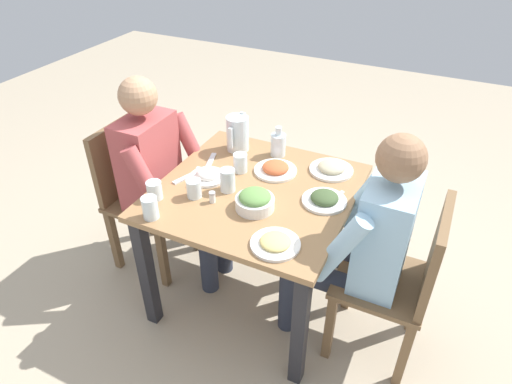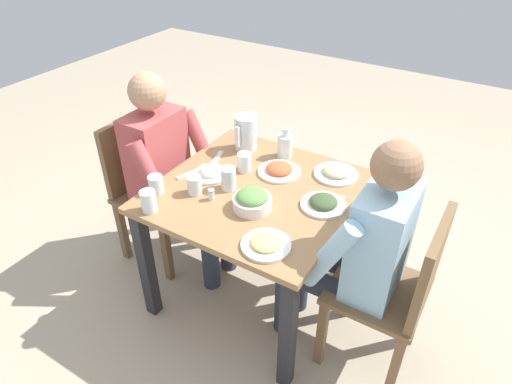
{
  "view_description": "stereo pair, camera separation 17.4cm",
  "coord_description": "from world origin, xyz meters",
  "px_view_note": "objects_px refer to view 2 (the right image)",
  "views": [
    {
      "loc": [
        1.58,
        0.76,
        1.91
      ],
      "look_at": [
        0.03,
        0.02,
        0.71
      ],
      "focal_mm": 31.41,
      "sensor_mm": 36.0,
      "label": 1
    },
    {
      "loc": [
        1.5,
        0.91,
        1.91
      ],
      "look_at": [
        0.03,
        0.02,
        0.71
      ],
      "focal_mm": 31.41,
      "sensor_mm": 36.0,
      "label": 2
    }
  ],
  "objects_px": {
    "chair_far": "(398,289)",
    "oil_carafe": "(285,147)",
    "diner_near": "(171,171)",
    "chair_near": "(147,182)",
    "water_glass_center": "(148,201)",
    "salad_bowl": "(252,200)",
    "plate_beans": "(336,172)",
    "water_glass_near_left": "(156,184)",
    "salt_shaker": "(211,194)",
    "water_pitcher": "(246,133)",
    "water_glass_far_right": "(228,179)",
    "diner_far": "(357,246)",
    "dining_table": "(256,208)",
    "water_glass_far_left": "(194,185)",
    "plate_dolmas": "(323,203)",
    "plate_fries": "(266,244)",
    "plate_rice_curry": "(279,170)",
    "water_glass_by_pitcher": "(244,162)",
    "plate_yoghurt": "(211,172)"
  },
  "relations": [
    {
      "from": "dining_table",
      "to": "plate_beans",
      "type": "height_order",
      "value": "plate_beans"
    },
    {
      "from": "water_pitcher",
      "to": "oil_carafe",
      "type": "relative_size",
      "value": 1.16
    },
    {
      "from": "water_pitcher",
      "to": "water_glass_by_pitcher",
      "type": "bearing_deg",
      "value": 30.81
    },
    {
      "from": "chair_far",
      "to": "water_glass_far_right",
      "type": "xyz_separation_m",
      "value": [
        0.01,
        -0.85,
        0.28
      ]
    },
    {
      "from": "water_pitcher",
      "to": "plate_yoghurt",
      "type": "distance_m",
      "value": 0.33
    },
    {
      "from": "chair_far",
      "to": "water_glass_far_right",
      "type": "bearing_deg",
      "value": -89.16
    },
    {
      "from": "chair_far",
      "to": "plate_beans",
      "type": "relative_size",
      "value": 3.92
    },
    {
      "from": "salad_bowl",
      "to": "plate_fries",
      "type": "height_order",
      "value": "salad_bowl"
    },
    {
      "from": "water_glass_far_left",
      "to": "water_glass_by_pitcher",
      "type": "height_order",
      "value": "water_glass_by_pitcher"
    },
    {
      "from": "water_glass_far_left",
      "to": "dining_table",
      "type": "bearing_deg",
      "value": 127.68
    },
    {
      "from": "diner_near",
      "to": "plate_yoghurt",
      "type": "relative_size",
      "value": 6.36
    },
    {
      "from": "diner_near",
      "to": "water_pitcher",
      "type": "distance_m",
      "value": 0.45
    },
    {
      "from": "plate_fries",
      "to": "water_glass_by_pitcher",
      "type": "relative_size",
      "value": 2.15
    },
    {
      "from": "diner_far",
      "to": "salad_bowl",
      "type": "xyz_separation_m",
      "value": [
        0.09,
        -0.47,
        0.12
      ]
    },
    {
      "from": "diner_near",
      "to": "plate_fries",
      "type": "xyz_separation_m",
      "value": [
        0.33,
        0.78,
        0.09
      ]
    },
    {
      "from": "water_pitcher",
      "to": "water_glass_far_right",
      "type": "bearing_deg",
      "value": 20.6
    },
    {
      "from": "dining_table",
      "to": "water_glass_by_pitcher",
      "type": "relative_size",
      "value": 9.52
    },
    {
      "from": "diner_far",
      "to": "water_glass_by_pitcher",
      "type": "xyz_separation_m",
      "value": [
        -0.16,
        -0.67,
        0.12
      ]
    },
    {
      "from": "dining_table",
      "to": "diner_far",
      "type": "distance_m",
      "value": 0.54
    },
    {
      "from": "water_pitcher",
      "to": "plate_dolmas",
      "type": "height_order",
      "value": "water_pitcher"
    },
    {
      "from": "plate_beans",
      "to": "plate_dolmas",
      "type": "distance_m",
      "value": 0.27
    },
    {
      "from": "chair_far",
      "to": "oil_carafe",
      "type": "height_order",
      "value": "oil_carafe"
    },
    {
      "from": "plate_rice_curry",
      "to": "plate_beans",
      "type": "distance_m",
      "value": 0.28
    },
    {
      "from": "chair_near",
      "to": "salad_bowl",
      "type": "xyz_separation_m",
      "value": [
        0.14,
        0.8,
        0.26
      ]
    },
    {
      "from": "diner_far",
      "to": "water_glass_far_left",
      "type": "bearing_deg",
      "value": -80.68
    },
    {
      "from": "diner_near",
      "to": "water_glass_near_left",
      "type": "relative_size",
      "value": 13.38
    },
    {
      "from": "diner_near",
      "to": "plate_fries",
      "type": "relative_size",
      "value": 5.66
    },
    {
      "from": "plate_dolmas",
      "to": "dining_table",
      "type": "bearing_deg",
      "value": -83.18
    },
    {
      "from": "chair_far",
      "to": "water_glass_far_left",
      "type": "distance_m",
      "value": 1.01
    },
    {
      "from": "oil_carafe",
      "to": "diner_near",
      "type": "bearing_deg",
      "value": -56.28
    },
    {
      "from": "chair_near",
      "to": "plate_rice_curry",
      "type": "relative_size",
      "value": 4.0
    },
    {
      "from": "salt_shaker",
      "to": "plate_fries",
      "type": "bearing_deg",
      "value": 68.52
    },
    {
      "from": "water_glass_far_left",
      "to": "water_glass_near_left",
      "type": "xyz_separation_m",
      "value": [
        0.09,
        -0.16,
        -0.0
      ]
    },
    {
      "from": "salt_shaker",
      "to": "water_glass_far_right",
      "type": "bearing_deg",
      "value": 171.56
    },
    {
      "from": "plate_beans",
      "to": "water_glass_by_pitcher",
      "type": "height_order",
      "value": "water_glass_by_pitcher"
    },
    {
      "from": "chair_far",
      "to": "water_glass_center",
      "type": "xyz_separation_m",
      "value": [
        0.34,
        -1.05,
        0.27
      ]
    },
    {
      "from": "water_glass_near_left",
      "to": "salt_shaker",
      "type": "bearing_deg",
      "value": 108.74
    },
    {
      "from": "plate_beans",
      "to": "water_glass_near_left",
      "type": "distance_m",
      "value": 0.88
    },
    {
      "from": "diner_near",
      "to": "oil_carafe",
      "type": "relative_size",
      "value": 7.03
    },
    {
      "from": "water_glass_by_pitcher",
      "to": "plate_rice_curry",
      "type": "bearing_deg",
      "value": 113.17
    },
    {
      "from": "salt_shaker",
      "to": "plate_beans",
      "type": "bearing_deg",
      "value": 140.16
    },
    {
      "from": "dining_table",
      "to": "water_glass_near_left",
      "type": "height_order",
      "value": "water_glass_near_left"
    },
    {
      "from": "dining_table",
      "to": "plate_beans",
      "type": "relative_size",
      "value": 4.12
    },
    {
      "from": "chair_near",
      "to": "water_glass_center",
      "type": "xyz_separation_m",
      "value": [
        0.39,
        0.42,
        0.27
      ]
    },
    {
      "from": "plate_fries",
      "to": "water_glass_far_right",
      "type": "height_order",
      "value": "water_glass_far_right"
    },
    {
      "from": "plate_rice_curry",
      "to": "chair_near",
      "type": "bearing_deg",
      "value": -76.89
    },
    {
      "from": "chair_far",
      "to": "diner_far",
      "type": "height_order",
      "value": "diner_far"
    },
    {
      "from": "chair_near",
      "to": "water_glass_far_right",
      "type": "height_order",
      "value": "chair_near"
    },
    {
      "from": "diner_near",
      "to": "salad_bowl",
      "type": "xyz_separation_m",
      "value": [
        0.14,
        0.6,
        0.12
      ]
    },
    {
      "from": "chair_far",
      "to": "plate_yoghurt",
      "type": "height_order",
      "value": "chair_far"
    }
  ]
}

